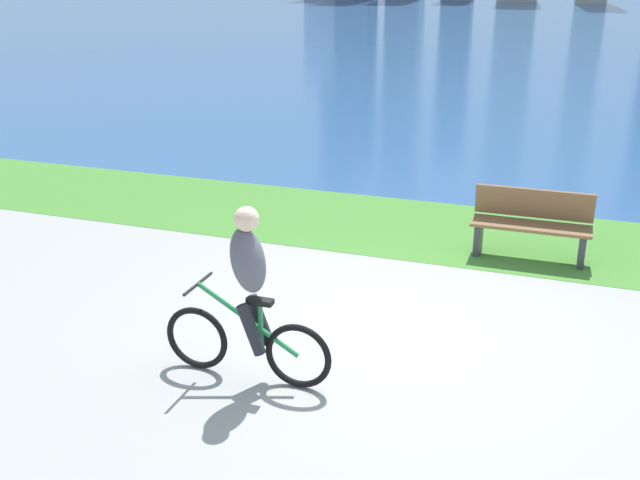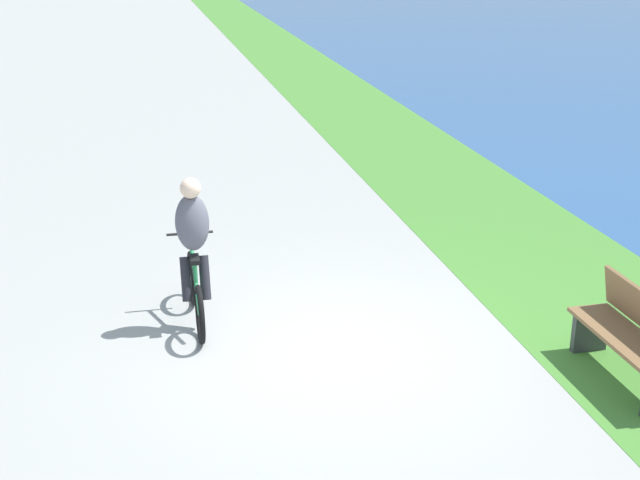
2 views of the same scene
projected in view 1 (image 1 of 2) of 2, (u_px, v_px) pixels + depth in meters
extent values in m
plane|color=#9E9E99|center=(386.00, 331.00, 7.64)|extent=(300.00, 300.00, 0.00)
cube|color=#478433|center=(443.00, 231.00, 10.52)|extent=(120.00, 2.61, 0.01)
cube|color=#2D568C|center=(561.00, 23.00, 48.47)|extent=(300.00, 83.33, 0.00)
torus|color=black|center=(197.00, 338.00, 6.83)|extent=(0.63, 0.06, 0.63)
torus|color=black|center=(298.00, 356.00, 6.52)|extent=(0.63, 0.06, 0.63)
cylinder|color=#268C4C|center=(248.00, 320.00, 6.57)|extent=(0.99, 0.04, 0.60)
cylinder|color=#268C4C|center=(261.00, 327.00, 6.55)|extent=(0.04, 0.04, 0.46)
cube|color=black|center=(260.00, 301.00, 6.46)|extent=(0.24, 0.10, 0.05)
cylinder|color=black|center=(198.00, 284.00, 6.62)|extent=(0.03, 0.52, 0.03)
ellipsoid|color=#595966|center=(248.00, 260.00, 6.36)|extent=(0.40, 0.36, 0.65)
sphere|color=beige|center=(247.00, 219.00, 6.22)|extent=(0.22, 0.22, 0.22)
cylinder|color=#26262D|center=(251.00, 330.00, 6.47)|extent=(0.27, 0.11, 0.49)
cylinder|color=#26262D|center=(260.00, 320.00, 6.65)|extent=(0.27, 0.11, 0.49)
cube|color=brown|center=(531.00, 226.00, 9.37)|extent=(1.50, 0.45, 0.04)
cube|color=brown|center=(534.00, 203.00, 9.46)|extent=(1.50, 0.11, 0.40)
cube|color=#38383D|center=(582.00, 248.00, 9.25)|extent=(0.08, 0.37, 0.45)
cube|color=#38383D|center=(478.00, 237.00, 9.65)|extent=(0.08, 0.37, 0.45)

